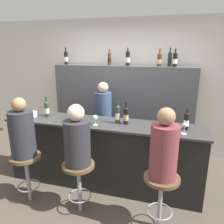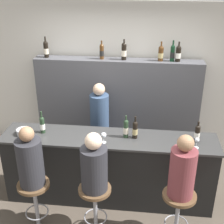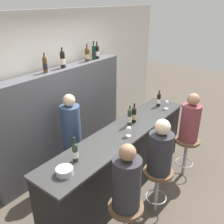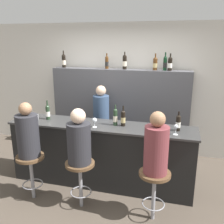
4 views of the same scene
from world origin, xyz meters
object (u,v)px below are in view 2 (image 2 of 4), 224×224
object	(u,v)px
wine_bottle_counter_2	(135,129)
wine_bottle_counter_3	(197,133)
wine_bottle_backbar_1	(102,51)
bartender	(100,129)
wine_bottle_backbar_2	(124,51)
bar_stool_right	(178,204)
guest_seated_left	(30,161)
bar_stool_middle	(95,197)
guest_seated_middle	(94,166)
wine_bottle_counter_0	(42,124)
wine_bottle_backbar_3	(161,53)
wine_bottle_backbar_5	(178,53)
wine_bottle_backbar_4	(172,53)
wine_bottle_counter_1	(126,128)
wine_glass_1	(197,141)
wine_bottle_backbar_0	(46,49)
guest_seated_right	(182,170)
bar_stool_left	(34,193)
metal_bowl	(24,132)
wine_glass_0	(104,136)

from	to	relation	value
wine_bottle_counter_2	wine_bottle_counter_3	distance (m)	0.80
wine_bottle_counter_2	wine_bottle_backbar_1	xyz separation A→B (m)	(-0.61, 1.22, 0.71)
bartender	wine_bottle_backbar_2	bearing A→B (deg)	52.77
bar_stool_right	guest_seated_left	bearing A→B (deg)	180.00
bar_stool_middle	guest_seated_middle	xyz separation A→B (m)	(0.00, 0.00, 0.47)
wine_bottle_counter_0	wine_bottle_backbar_3	xyz separation A→B (m)	(1.58, 1.22, 0.71)
wine_bottle_backbar_1	wine_bottle_backbar_3	distance (m)	0.93
wine_bottle_backbar_5	bartender	distance (m)	1.72
wine_bottle_backbar_2	wine_bottle_backbar_4	xyz separation A→B (m)	(0.76, -0.00, -0.01)
wine_bottle_counter_2	wine_bottle_backbar_1	bearing A→B (deg)	116.53
wine_bottle_counter_1	wine_bottle_backbar_4	distance (m)	1.54
wine_bottle_backbar_1	wine_glass_1	xyz separation A→B (m)	(1.38, -1.39, -0.73)
wine_bottle_backbar_1	wine_bottle_backbar_5	xyz separation A→B (m)	(1.20, 0.00, 0.00)
wine_bottle_counter_1	wine_bottle_backbar_0	distance (m)	1.99
wine_bottle_backbar_2	guest_seated_middle	size ratio (longest dim) A/B	0.43
wine_bottle_backbar_3	guest_seated_right	bearing A→B (deg)	-82.74
guest_seated_left	bar_stool_right	bearing A→B (deg)	0.00
bar_stool_right	bar_stool_left	bearing A→B (deg)	180.00
wine_bottle_backbar_1	guest_seated_middle	bearing A→B (deg)	-84.86
bar_stool_left	metal_bowl	bearing A→B (deg)	116.65
wine_bottle_backbar_3	bar_stool_right	xyz separation A→B (m)	(0.24, -1.90, -1.31)
guest_seated_left	bartender	xyz separation A→B (m)	(0.61, 1.45, -0.33)
wine_bottle_counter_1	guest_seated_left	world-z (taller)	guest_seated_left
wine_bottle_counter_0	wine_bottle_counter_1	xyz separation A→B (m)	(1.14, 0.00, 0.01)
wine_bottle_counter_2	wine_bottle_backbar_5	world-z (taller)	wine_bottle_backbar_5
wine_bottle_backbar_0	wine_bottle_backbar_5	size ratio (longest dim) A/B	1.09
wine_bottle_counter_3	wine_bottle_backbar_4	size ratio (longest dim) A/B	0.87
wine_bottle_backbar_0	wine_bottle_backbar_2	bearing A→B (deg)	0.00
wine_bottle_backbar_2	metal_bowl	bearing A→B (deg)	-134.04
wine_bottle_counter_3	guest_seated_right	size ratio (longest dim) A/B	0.36
wine_bottle_backbar_3	wine_glass_1	xyz separation A→B (m)	(0.45, -1.39, -0.73)
bar_stool_middle	bartender	world-z (taller)	bartender
bartender	guest_seated_right	bearing A→B (deg)	-51.42
wine_bottle_backbar_5	bar_stool_middle	size ratio (longest dim) A/B	0.46
bar_stool_middle	wine_bottle_backbar_0	bearing A→B (deg)	119.68
wine_bottle_counter_0	bar_stool_middle	bearing A→B (deg)	-39.59
wine_bottle_counter_0	wine_bottle_counter_3	world-z (taller)	wine_bottle_counter_0
wine_bottle_counter_0	wine_bottle_backbar_5	bearing A→B (deg)	33.35
guest_seated_middle	bartender	xyz separation A→B (m)	(-0.16, 1.45, -0.32)
wine_bottle_backbar_5	bartender	xyz separation A→B (m)	(-1.18, -0.45, -1.17)
wine_bottle_backbar_3	wine_bottle_counter_0	bearing A→B (deg)	-142.43
wine_bottle_counter_1	guest_seated_left	size ratio (longest dim) A/B	0.41
wine_bottle_backbar_0	wine_glass_0	world-z (taller)	wine_bottle_backbar_0
bartender	wine_bottle_backbar_1	bearing A→B (deg)	91.87
bar_stool_middle	wine_bottle_backbar_1	bearing A→B (deg)	95.14
wine_bottle_counter_3	bar_stool_right	bearing A→B (deg)	-109.34
bar_stool_middle	wine_bottle_backbar_4	bearing A→B (deg)	63.68
wine_bottle_counter_2	bar_stool_left	xyz separation A→B (m)	(-1.20, -0.68, -0.60)
guest_seated_left	bar_stool_left	bearing A→B (deg)	0.00
wine_bottle_backbar_4	wine_bottle_counter_3	bearing A→B (deg)	-76.09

